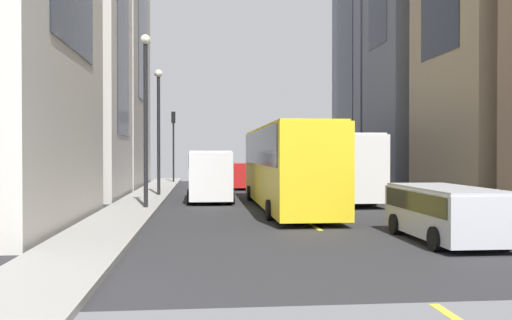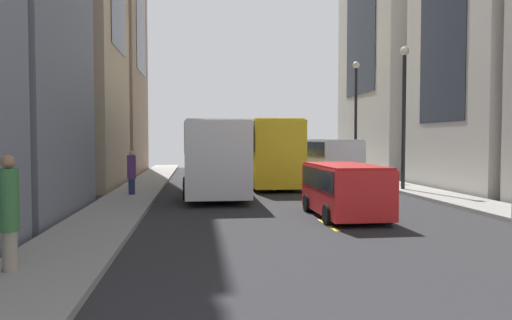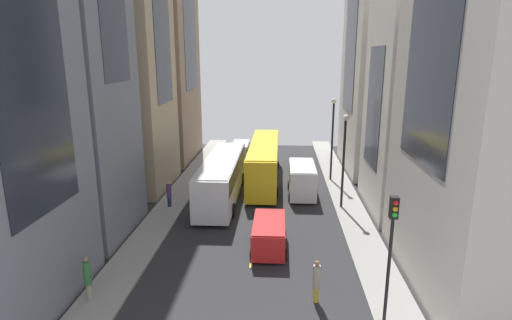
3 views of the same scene
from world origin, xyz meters
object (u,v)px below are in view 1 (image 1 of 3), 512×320
(delivery_van_white, at_px, (210,172))
(car_red_0, at_px, (243,174))
(city_bus_white, at_px, (329,161))
(pedestrian_walking_far, at_px, (381,175))
(streetcar_yellow, at_px, (285,161))
(pedestrian_waiting_curb, at_px, (339,168))
(traffic_light_near_corner, at_px, (173,133))
(pedestrian_crossing_near, at_px, (208,170))
(car_silver_1, at_px, (446,209))

(delivery_van_white, xyz_separation_m, car_red_0, (-2.41, -9.83, -0.48))
(city_bus_white, relative_size, pedestrian_walking_far, 6.34)
(streetcar_yellow, relative_size, pedestrian_waiting_curb, 6.40)
(traffic_light_near_corner, bearing_deg, pedestrian_walking_far, 134.39)
(car_red_0, distance_m, pedestrian_crossing_near, 5.81)
(pedestrian_walking_far, height_order, traffic_light_near_corner, traffic_light_near_corner)
(streetcar_yellow, height_order, delivery_van_white, streetcar_yellow)
(streetcar_yellow, bearing_deg, traffic_light_near_corner, -73.68)
(pedestrian_walking_far, relative_size, traffic_light_near_corner, 0.34)
(pedestrian_walking_far, bearing_deg, city_bus_white, -157.69)
(streetcar_yellow, distance_m, car_silver_1, 10.02)
(pedestrian_crossing_near, bearing_deg, city_bus_white, 81.05)
(city_bus_white, xyz_separation_m, delivery_van_white, (6.40, 1.22, -0.50))
(car_red_0, distance_m, traffic_light_near_corner, 9.08)
(city_bus_white, relative_size, pedestrian_waiting_curb, 5.73)
(city_bus_white, distance_m, delivery_van_white, 6.54)
(car_red_0, bearing_deg, streetcar_yellow, 93.64)
(pedestrian_waiting_curb, bearing_deg, pedestrian_walking_far, 86.04)
(streetcar_yellow, height_order, pedestrian_walking_far, streetcar_yellow)
(city_bus_white, relative_size, car_silver_1, 2.62)
(pedestrian_waiting_curb, bearing_deg, traffic_light_near_corner, -5.48)
(city_bus_white, relative_size, traffic_light_near_corner, 2.16)
(pedestrian_walking_far, bearing_deg, car_silver_1, -113.17)
(pedestrian_walking_far, xyz_separation_m, traffic_light_near_corner, (12.80, -13.08, 2.93))
(car_red_0, height_order, pedestrian_waiting_curb, pedestrian_waiting_curb)
(car_red_0, xyz_separation_m, pedestrian_crossing_near, (2.34, -5.31, 0.08))
(streetcar_yellow, relative_size, traffic_light_near_corner, 2.42)
(city_bus_white, bearing_deg, car_silver_1, 89.77)
(streetcar_yellow, relative_size, car_red_0, 3.22)
(streetcar_yellow, relative_size, delivery_van_white, 2.67)
(car_silver_1, bearing_deg, pedestrian_crossing_near, -77.51)
(delivery_van_white, bearing_deg, pedestrian_waiting_curb, -124.05)
(streetcar_yellow, xyz_separation_m, traffic_light_near_corner, (5.99, -20.44, 1.96))
(streetcar_yellow, bearing_deg, car_red_0, -86.36)
(delivery_van_white, xyz_separation_m, car_silver_1, (-6.35, 13.21, -0.61))
(pedestrian_walking_far, bearing_deg, car_red_0, 130.34)
(pedestrian_walking_far, bearing_deg, delivery_van_white, -170.97)
(car_silver_1, height_order, pedestrian_crossing_near, pedestrian_crossing_near)
(pedestrian_waiting_curb, xyz_separation_m, traffic_light_near_corner, (13.34, -0.95, 2.81))
(streetcar_yellow, bearing_deg, city_bus_white, -122.19)
(delivery_van_white, distance_m, pedestrian_waiting_curb, 18.99)
(city_bus_white, xyz_separation_m, car_red_0, (4.00, -8.62, -0.98))
(delivery_van_white, bearing_deg, traffic_light_near_corner, -80.76)
(car_silver_1, relative_size, pedestrian_walking_far, 2.42)
(pedestrian_waiting_curb, bearing_deg, pedestrian_crossing_near, 1.76)
(streetcar_yellow, bearing_deg, delivery_van_white, -48.96)
(car_silver_1, xyz_separation_m, pedestrian_crossing_near, (6.28, -28.36, 0.21))
(pedestrian_crossing_near, xyz_separation_m, traffic_light_near_corner, (2.78, -1.53, 2.97))
(city_bus_white, height_order, pedestrian_crossing_near, city_bus_white)
(car_silver_1, bearing_deg, pedestrian_walking_far, -102.55)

